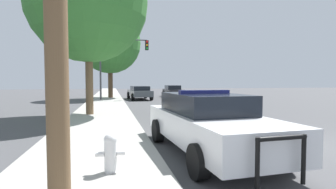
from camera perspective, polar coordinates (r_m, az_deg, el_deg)
ground_plane at (r=8.38m, az=22.12°, el=-9.47°), size 110.00×110.00×0.00m
sidewalk_left at (r=6.96m, az=-15.90°, el=-11.34°), size 3.00×110.00×0.13m
police_car at (r=6.53m, az=8.57°, el=-5.88°), size 2.25×5.15×1.54m
fire_hydrant at (r=4.92m, az=-12.44°, el=-12.04°), size 0.52×0.23×0.70m
traffic_light at (r=24.21m, az=-10.49°, el=8.32°), size 4.39×0.35×5.54m
car_background_oncoming at (r=29.27m, az=1.07°, el=0.84°), size 2.01×4.74×1.31m
car_background_midblock at (r=25.50m, az=-6.21°, el=0.51°), size 2.21×4.79×1.30m
tree_sidewalk_near at (r=14.05m, az=-17.00°, el=18.59°), size 5.82×5.82×8.38m
tree_sidewalk_mid at (r=27.23m, az=-12.52°, el=10.93°), size 6.13×6.13×8.55m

